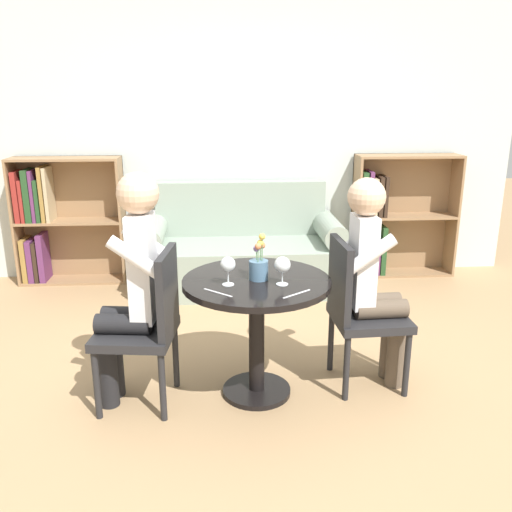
# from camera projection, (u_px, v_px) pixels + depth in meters

# --- Properties ---
(ground_plane) EXTENTS (16.00, 16.00, 0.00)m
(ground_plane) POSITION_uv_depth(u_px,v_px,m) (257.00, 393.00, 3.20)
(ground_plane) COLOR tan
(back_wall) EXTENTS (5.20, 0.05, 2.70)m
(back_wall) POSITION_uv_depth(u_px,v_px,m) (239.00, 132.00, 5.00)
(back_wall) COLOR silver
(back_wall) RESTS_ON ground_plane
(round_table) EXTENTS (0.83, 0.83, 0.71)m
(round_table) POSITION_uv_depth(u_px,v_px,m) (257.00, 307.00, 3.05)
(round_table) COLOR black
(round_table) RESTS_ON ground_plane
(couch) EXTENTS (1.78, 0.80, 0.92)m
(couch) POSITION_uv_depth(u_px,v_px,m) (242.00, 253.00, 4.90)
(couch) COLOR gray
(couch) RESTS_ON ground_plane
(bookshelf_left) EXTENTS (0.97, 0.28, 1.15)m
(bookshelf_left) POSITION_uv_depth(u_px,v_px,m) (56.00, 220.00, 4.96)
(bookshelf_left) COLOR #93704C
(bookshelf_left) RESTS_ON ground_plane
(bookshelf_right) EXTENTS (0.97, 0.28, 1.15)m
(bookshelf_right) POSITION_uv_depth(u_px,v_px,m) (389.00, 220.00, 5.18)
(bookshelf_right) COLOR #93704C
(bookshelf_right) RESTS_ON ground_plane
(chair_left) EXTENTS (0.47, 0.47, 0.90)m
(chair_left) POSITION_uv_depth(u_px,v_px,m) (148.00, 322.00, 2.97)
(chair_left) COLOR #232326
(chair_left) RESTS_ON ground_plane
(chair_right) EXTENTS (0.44, 0.44, 0.90)m
(chair_right) POSITION_uv_depth(u_px,v_px,m) (358.00, 307.00, 3.17)
(chair_right) COLOR #232326
(chair_right) RESTS_ON ground_plane
(person_left) EXTENTS (0.44, 0.37, 1.32)m
(person_left) POSITION_uv_depth(u_px,v_px,m) (131.00, 283.00, 2.92)
(person_left) COLOR black
(person_left) RESTS_ON ground_plane
(person_right) EXTENTS (0.43, 0.35, 1.26)m
(person_right) POSITION_uv_depth(u_px,v_px,m) (374.00, 277.00, 3.13)
(person_right) COLOR brown
(person_right) RESTS_ON ground_plane
(wine_glass_left) EXTENTS (0.08, 0.08, 0.16)m
(wine_glass_left) POSITION_uv_depth(u_px,v_px,m) (228.00, 265.00, 2.88)
(wine_glass_left) COLOR white
(wine_glass_left) RESTS_ON round_table
(wine_glass_right) EXTENTS (0.09, 0.09, 0.16)m
(wine_glass_right) POSITION_uv_depth(u_px,v_px,m) (282.00, 266.00, 2.89)
(wine_glass_right) COLOR white
(wine_glass_right) RESTS_ON round_table
(flower_vase) EXTENTS (0.11, 0.11, 0.26)m
(flower_vase) POSITION_uv_depth(u_px,v_px,m) (259.00, 266.00, 2.97)
(flower_vase) COLOR slate
(flower_vase) RESTS_ON round_table
(knife_left_setting) EXTENTS (0.16, 0.12, 0.00)m
(knife_left_setting) POSITION_uv_depth(u_px,v_px,m) (297.00, 294.00, 2.78)
(knife_left_setting) COLOR silver
(knife_left_setting) RESTS_ON round_table
(fork_left_setting) EXTENTS (0.15, 0.13, 0.00)m
(fork_left_setting) POSITION_uv_depth(u_px,v_px,m) (218.00, 293.00, 2.80)
(fork_left_setting) COLOR silver
(fork_left_setting) RESTS_ON round_table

